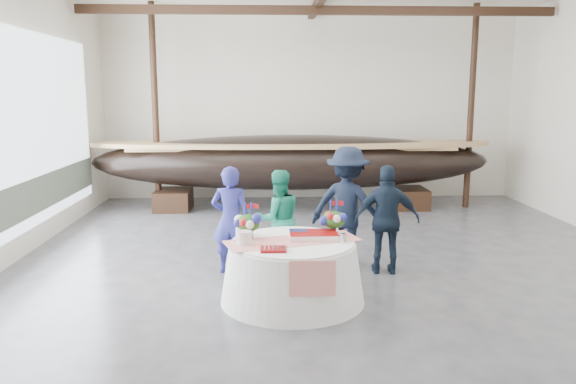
{
  "coord_description": "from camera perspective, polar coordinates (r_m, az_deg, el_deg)",
  "views": [
    {
      "loc": [
        -1.1,
        -7.88,
        2.61
      ],
      "look_at": [
        -0.77,
        0.28,
        1.15
      ],
      "focal_mm": 35.0,
      "sensor_mm": 36.0,
      "label": 1
    }
  ],
  "objects": [
    {
      "name": "floor",
      "position": [
        8.37,
        5.41,
        -8.06
      ],
      "size": [
        10.0,
        12.0,
        0.01
      ],
      "primitive_type": "cube",
      "color": "#3D3D42",
      "rests_on": "ground"
    },
    {
      "name": "wall_back",
      "position": [
        13.93,
        2.24,
        8.65
      ],
      "size": [
        10.0,
        0.02,
        4.5
      ],
      "primitive_type": "cube",
      "color": "silver",
      "rests_on": "ground"
    },
    {
      "name": "open_bay",
      "position": [
        9.71,
        -25.74,
        4.51
      ],
      "size": [
        0.03,
        7.0,
        3.2
      ],
      "color": "silver",
      "rests_on": "ground"
    },
    {
      "name": "longboat_display",
      "position": [
        12.59,
        0.4,
        3.09
      ],
      "size": [
        8.9,
        1.78,
        1.67
      ],
      "color": "black",
      "rests_on": "ground"
    },
    {
      "name": "banquet_table",
      "position": [
        7.12,
        0.46,
        -8.02
      ],
      "size": [
        1.81,
        1.81,
        0.78
      ],
      "color": "white",
      "rests_on": "ground"
    },
    {
      "name": "tabletop_items",
      "position": [
        7.13,
        0.17,
        -3.5
      ],
      "size": [
        1.76,
        1.05,
        0.4
      ],
      "color": "red",
      "rests_on": "banquet_table"
    },
    {
      "name": "guest_woman_blue",
      "position": [
        8.15,
        -5.83,
        -2.85
      ],
      "size": [
        0.63,
        0.47,
        1.57
      ],
      "primitive_type": "imported",
      "rotation": [
        0.0,
        0.0,
        2.97
      ],
      "color": "navy",
      "rests_on": "ground"
    },
    {
      "name": "guest_woman_teal",
      "position": [
        8.34,
        -1.01,
        -2.8
      ],
      "size": [
        0.84,
        0.73,
        1.49
      ],
      "primitive_type": "imported",
      "rotation": [
        0.0,
        0.0,
        3.4
      ],
      "color": "#1B8D6C",
      "rests_on": "ground"
    },
    {
      "name": "guest_man_left",
      "position": [
        8.52,
        6.08,
        -1.46
      ],
      "size": [
        1.34,
        1.11,
        1.81
      ],
      "primitive_type": "imported",
      "rotation": [
        0.0,
        0.0,
        2.69
      ],
      "color": "black",
      "rests_on": "ground"
    },
    {
      "name": "guest_man_right",
      "position": [
        8.21,
        10.03,
        -2.79
      ],
      "size": [
        0.97,
        0.49,
        1.59
      ],
      "primitive_type": "imported",
      "rotation": [
        0.0,
        0.0,
        3.03
      ],
      "color": "#131F2F",
      "rests_on": "ground"
    }
  ]
}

